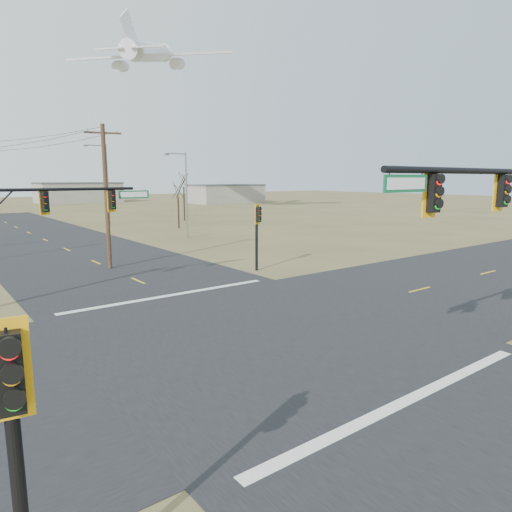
{
  "coord_description": "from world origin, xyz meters",
  "views": [
    {
      "loc": [
        -10.95,
        -14.61,
        6.35
      ],
      "look_at": [
        0.91,
        1.0,
        3.0
      ],
      "focal_mm": 32.0,
      "sensor_mm": 36.0,
      "label": 1
    }
  ],
  "objects_px": {
    "mast_arm_near": "(505,213)",
    "bare_tree_c": "(178,190)",
    "streetlight_a": "(185,191)",
    "pedestal_signal_sw": "(13,414)",
    "utility_pole_near": "(106,195)",
    "mast_arm_far": "(49,212)",
    "bare_tree_d": "(184,179)",
    "pedestal_signal_ne": "(258,223)",
    "streetlight_b": "(106,180)"
  },
  "relations": [
    {
      "from": "mast_arm_near",
      "to": "pedestal_signal_ne",
      "type": "bearing_deg",
      "value": 85.92
    },
    {
      "from": "bare_tree_c",
      "to": "mast_arm_near",
      "type": "bearing_deg",
      "value": -104.32
    },
    {
      "from": "pedestal_signal_ne",
      "to": "pedestal_signal_sw",
      "type": "height_order",
      "value": "pedestal_signal_sw"
    },
    {
      "from": "pedestal_signal_sw",
      "to": "utility_pole_near",
      "type": "bearing_deg",
      "value": 77.6
    },
    {
      "from": "pedestal_signal_ne",
      "to": "utility_pole_near",
      "type": "distance_m",
      "value": 10.71
    },
    {
      "from": "mast_arm_near",
      "to": "bare_tree_d",
      "type": "relative_size",
      "value": 1.35
    },
    {
      "from": "mast_arm_near",
      "to": "streetlight_b",
      "type": "xyz_separation_m",
      "value": [
        5.67,
        54.72,
        0.87
      ]
    },
    {
      "from": "pedestal_signal_ne",
      "to": "bare_tree_d",
      "type": "bearing_deg",
      "value": 49.0
    },
    {
      "from": "pedestal_signal_ne",
      "to": "utility_pole_near",
      "type": "relative_size",
      "value": 0.46
    },
    {
      "from": "pedestal_signal_ne",
      "to": "streetlight_a",
      "type": "relative_size",
      "value": 0.51
    },
    {
      "from": "pedestal_signal_sw",
      "to": "bare_tree_d",
      "type": "relative_size",
      "value": 0.61
    },
    {
      "from": "mast_arm_far",
      "to": "pedestal_signal_ne",
      "type": "height_order",
      "value": "mast_arm_far"
    },
    {
      "from": "mast_arm_near",
      "to": "pedestal_signal_sw",
      "type": "bearing_deg",
      "value": -170.72
    },
    {
      "from": "bare_tree_d",
      "to": "pedestal_signal_ne",
      "type": "bearing_deg",
      "value": -111.14
    },
    {
      "from": "utility_pole_near",
      "to": "bare_tree_c",
      "type": "bearing_deg",
      "value": 51.77
    },
    {
      "from": "pedestal_signal_sw",
      "to": "streetlight_a",
      "type": "relative_size",
      "value": 0.52
    },
    {
      "from": "pedestal_signal_sw",
      "to": "bare_tree_c",
      "type": "distance_m",
      "value": 53.51
    },
    {
      "from": "pedestal_signal_sw",
      "to": "bare_tree_d",
      "type": "bearing_deg",
      "value": 69.14
    },
    {
      "from": "streetlight_b",
      "to": "mast_arm_far",
      "type": "bearing_deg",
      "value": -109.09
    },
    {
      "from": "utility_pole_near",
      "to": "mast_arm_near",
      "type": "bearing_deg",
      "value": -78.81
    },
    {
      "from": "mast_arm_far",
      "to": "pedestal_signal_ne",
      "type": "bearing_deg",
      "value": -24.11
    },
    {
      "from": "mast_arm_far",
      "to": "streetlight_a",
      "type": "height_order",
      "value": "streetlight_a"
    },
    {
      "from": "streetlight_a",
      "to": "streetlight_b",
      "type": "bearing_deg",
      "value": 78.7
    },
    {
      "from": "mast_arm_far",
      "to": "bare_tree_d",
      "type": "relative_size",
      "value": 1.15
    },
    {
      "from": "pedestal_signal_sw",
      "to": "streetlight_a",
      "type": "bearing_deg",
      "value": 68.04
    },
    {
      "from": "streetlight_a",
      "to": "bare_tree_d",
      "type": "distance_m",
      "value": 21.06
    },
    {
      "from": "streetlight_b",
      "to": "bare_tree_c",
      "type": "bearing_deg",
      "value": -53.16
    },
    {
      "from": "pedestal_signal_sw",
      "to": "utility_pole_near",
      "type": "height_order",
      "value": "utility_pole_near"
    },
    {
      "from": "pedestal_signal_ne",
      "to": "utility_pole_near",
      "type": "height_order",
      "value": "utility_pole_near"
    },
    {
      "from": "streetlight_a",
      "to": "bare_tree_c",
      "type": "height_order",
      "value": "streetlight_a"
    },
    {
      "from": "pedestal_signal_sw",
      "to": "streetlight_b",
      "type": "distance_m",
      "value": 59.44
    },
    {
      "from": "mast_arm_near",
      "to": "mast_arm_far",
      "type": "xyz_separation_m",
      "value": [
        -10.09,
        18.16,
        -0.59
      ]
    },
    {
      "from": "streetlight_a",
      "to": "pedestal_signal_ne",
      "type": "bearing_deg",
      "value": -120.33
    },
    {
      "from": "mast_arm_near",
      "to": "pedestal_signal_ne",
      "type": "xyz_separation_m",
      "value": [
        3.05,
        17.57,
        -1.87
      ]
    },
    {
      "from": "pedestal_signal_ne",
      "to": "bare_tree_c",
      "type": "bearing_deg",
      "value": 53.09
    },
    {
      "from": "mast_arm_far",
      "to": "streetlight_a",
      "type": "relative_size",
      "value": 0.98
    },
    {
      "from": "mast_arm_near",
      "to": "streetlight_b",
      "type": "relative_size",
      "value": 0.96
    },
    {
      "from": "streetlight_b",
      "to": "bare_tree_d",
      "type": "relative_size",
      "value": 1.41
    },
    {
      "from": "utility_pole_near",
      "to": "bare_tree_c",
      "type": "xyz_separation_m",
      "value": [
        16.46,
        20.89,
        -0.26
      ]
    },
    {
      "from": "streetlight_b",
      "to": "bare_tree_d",
      "type": "distance_m",
      "value": 11.7
    },
    {
      "from": "bare_tree_c",
      "to": "streetlight_b",
      "type": "bearing_deg",
      "value": 122.61
    },
    {
      "from": "pedestal_signal_sw",
      "to": "streetlight_a",
      "type": "distance_m",
      "value": 43.31
    },
    {
      "from": "mast_arm_near",
      "to": "bare_tree_c",
      "type": "relative_size",
      "value": 1.66
    },
    {
      "from": "mast_arm_far",
      "to": "bare_tree_d",
      "type": "height_order",
      "value": "bare_tree_d"
    },
    {
      "from": "mast_arm_near",
      "to": "pedestal_signal_sw",
      "type": "height_order",
      "value": "mast_arm_near"
    },
    {
      "from": "pedestal_signal_ne",
      "to": "streetlight_b",
      "type": "height_order",
      "value": "streetlight_b"
    },
    {
      "from": "pedestal_signal_ne",
      "to": "pedestal_signal_sw",
      "type": "relative_size",
      "value": 0.99
    },
    {
      "from": "utility_pole_near",
      "to": "pedestal_signal_sw",
      "type": "bearing_deg",
      "value": -111.83
    },
    {
      "from": "utility_pole_near",
      "to": "streetlight_a",
      "type": "distance_m",
      "value": 16.84
    },
    {
      "from": "mast_arm_far",
      "to": "bare_tree_d",
      "type": "bearing_deg",
      "value": 31.46
    }
  ]
}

